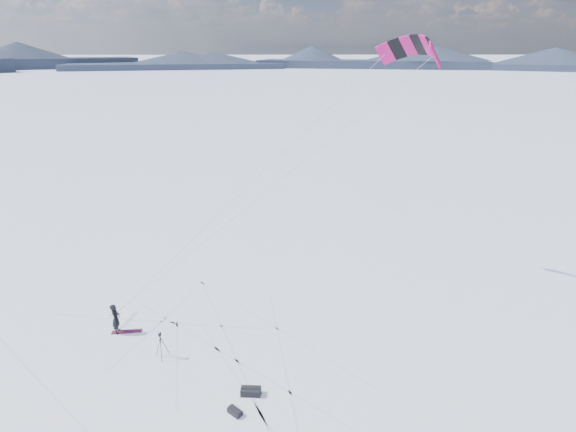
{
  "coord_description": "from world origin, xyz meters",
  "views": [
    {
      "loc": [
        5.12,
        -15.21,
        13.77
      ],
      "look_at": [
        5.51,
        5.53,
        5.37
      ],
      "focal_mm": 26.0,
      "sensor_mm": 36.0,
      "label": 1
    }
  ],
  "objects_px": {
    "snowboard": "(127,331)",
    "gear_bag_a": "(251,391)",
    "tripod": "(161,342)",
    "snowkiter": "(118,332)",
    "gear_bag_b": "(235,412)"
  },
  "relations": [
    {
      "from": "tripod",
      "to": "gear_bag_b",
      "type": "relative_size",
      "value": 2.09
    },
    {
      "from": "snowboard",
      "to": "tripod",
      "type": "xyz_separation_m",
      "value": [
        2.38,
        -1.96,
        0.87
      ]
    },
    {
      "from": "gear_bag_b",
      "to": "snowkiter",
      "type": "bearing_deg",
      "value": -179.54
    },
    {
      "from": "tripod",
      "to": "snowboard",
      "type": "bearing_deg",
      "value": 101.64
    },
    {
      "from": "snowboard",
      "to": "tripod",
      "type": "bearing_deg",
      "value": -45.11
    },
    {
      "from": "snowboard",
      "to": "gear_bag_a",
      "type": "relative_size",
      "value": 1.75
    },
    {
      "from": "snowkiter",
      "to": "gear_bag_a",
      "type": "xyz_separation_m",
      "value": [
        7.18,
        -4.34,
        0.17
      ]
    },
    {
      "from": "snowboard",
      "to": "gear_bag_b",
      "type": "height_order",
      "value": "gear_bag_b"
    },
    {
      "from": "gear_bag_b",
      "to": "gear_bag_a",
      "type": "bearing_deg",
      "value": 99.53
    },
    {
      "from": "tripod",
      "to": "snowkiter",
      "type": "bearing_deg",
      "value": 106.42
    },
    {
      "from": "snowkiter",
      "to": "tripod",
      "type": "bearing_deg",
      "value": -133.32
    },
    {
      "from": "snowkiter",
      "to": "tripod",
      "type": "relative_size",
      "value": 1.21
    },
    {
      "from": "gear_bag_a",
      "to": "gear_bag_b",
      "type": "relative_size",
      "value": 1.31
    },
    {
      "from": "snowboard",
      "to": "gear_bag_b",
      "type": "distance_m",
      "value": 8.17
    },
    {
      "from": "tripod",
      "to": "gear_bag_b",
      "type": "distance_m",
      "value": 5.14
    }
  ]
}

